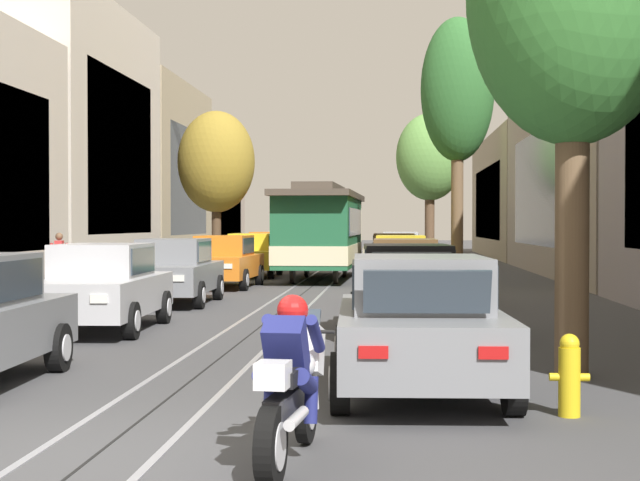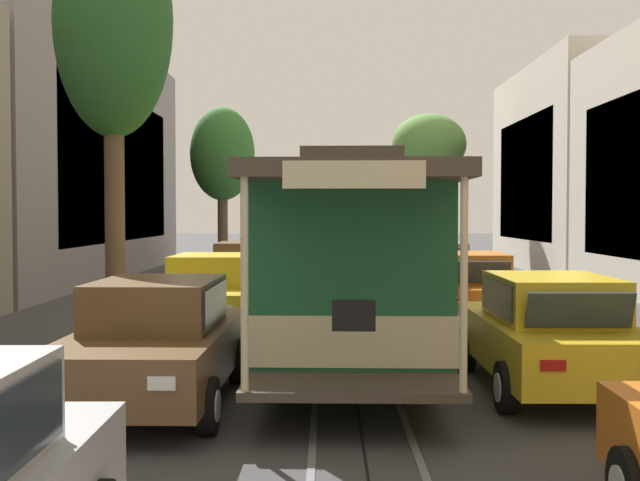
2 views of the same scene
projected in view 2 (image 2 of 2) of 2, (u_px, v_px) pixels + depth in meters
ground_plane at (350, 359)px, 13.28m from camera, size 160.00×160.00×0.00m
trolley_track_rails at (360, 428)px, 8.98m from camera, size 1.14×71.05×0.01m
parked_car_grey_near_left at (397, 250)px, 35.18m from camera, size 2.09×4.40×1.58m
parked_car_silver_second_left at (414, 257)px, 28.97m from camera, size 2.09×4.40×1.58m
parked_car_grey_mid_left at (436, 269)px, 23.09m from camera, size 2.05×4.38×1.58m
parked_car_orange_fourth_left at (468, 289)px, 17.02m from camera, size 2.09×4.40×1.58m
parked_car_yellow_fifth_left at (549, 332)px, 10.90m from camera, size 2.01×4.37×1.58m
parked_car_grey_near_right at (272, 250)px, 35.17m from camera, size 2.11×4.41×1.58m
parked_car_black_second_right at (262, 257)px, 29.04m from camera, size 2.15×4.42×1.58m
parked_car_brown_mid_right at (243, 270)px, 22.86m from camera, size 2.03×4.37×1.58m
parked_car_yellow_fourth_right at (211, 293)px, 16.12m from camera, size 2.01×4.36×1.58m
parked_car_brown_fifth_right at (156, 342)px, 10.07m from camera, size 2.03×4.38×1.58m
street_tree_kerb_left_near at (429, 145)px, 36.35m from camera, size 3.39×3.10×6.95m
street_tree_kerb_right_near at (222, 156)px, 33.59m from camera, size 2.72×2.53×6.88m
street_tree_kerb_right_second at (113, 27)px, 15.36m from camera, size 2.30×1.94×8.42m
cable_car_trolley at (350, 261)px, 12.82m from camera, size 2.76×9.17×3.28m
motorcycle_with_rider at (300, 249)px, 38.56m from camera, size 0.60×1.99×1.37m
fire_hydrant at (242, 256)px, 36.45m from camera, size 0.40×0.22×0.84m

